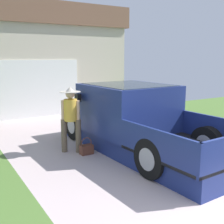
{
  "coord_description": "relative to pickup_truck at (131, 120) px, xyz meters",
  "views": [
    {
      "loc": [
        -3.82,
        -1.94,
        2.3
      ],
      "look_at": [
        -0.16,
        4.07,
        0.96
      ],
      "focal_mm": 46.24,
      "sensor_mm": 36.0,
      "label": 1
    }
  ],
  "objects": [
    {
      "name": "pickup_truck",
      "position": [
        0.0,
        0.0,
        0.0
      ],
      "size": [
        2.22,
        5.16,
        1.63
      ],
      "rotation": [
        0.0,
        0.0,
        0.04
      ],
      "color": "navy",
      "rests_on": "ground"
    },
    {
      "name": "person_with_hat",
      "position": [
        -1.44,
        0.49,
        0.2
      ],
      "size": [
        0.5,
        0.5,
        1.61
      ],
      "rotation": [
        0.0,
        0.0,
        -0.63
      ],
      "color": "brown",
      "rests_on": "ground"
    },
    {
      "name": "handbag",
      "position": [
        -1.2,
        0.15,
        -0.61
      ],
      "size": [
        0.31,
        0.19,
        0.42
      ],
      "color": "brown",
      "rests_on": "ground"
    },
    {
      "name": "house_with_garage",
      "position": [
        -0.84,
        8.52,
        1.5
      ],
      "size": [
        8.39,
        7.09,
        4.42
      ],
      "color": "#C1B6A0",
      "rests_on": "ground"
    }
  ]
}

